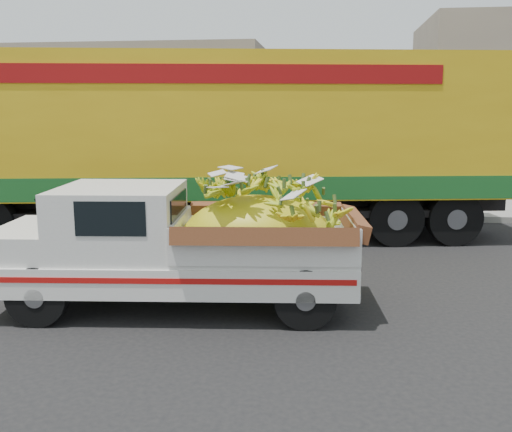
# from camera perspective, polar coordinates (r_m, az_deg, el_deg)

# --- Properties ---
(ground) EXTENTS (100.00, 100.00, 0.00)m
(ground) POSITION_cam_1_polar(r_m,az_deg,el_deg) (7.92, -19.67, -9.95)
(ground) COLOR black
(ground) RESTS_ON ground
(curb) EXTENTS (60.00, 0.25, 0.15)m
(curb) POSITION_cam_1_polar(r_m,az_deg,el_deg) (14.93, -6.36, 0.38)
(curb) COLOR gray
(curb) RESTS_ON ground
(sidewalk) EXTENTS (60.00, 4.00, 0.14)m
(sidewalk) POSITION_cam_1_polar(r_m,az_deg,el_deg) (16.95, -4.70, 1.61)
(sidewalk) COLOR gray
(sidewalk) RESTS_ON ground
(building_left) EXTENTS (18.00, 6.00, 5.00)m
(building_left) POSITION_cam_1_polar(r_m,az_deg,el_deg) (25.07, -20.30, 9.46)
(building_left) COLOR gray
(building_left) RESTS_ON ground
(pickup_truck) EXTENTS (4.95, 2.22, 1.68)m
(pickup_truck) POSITION_cam_1_polar(r_m,az_deg,el_deg) (7.80, -5.31, -2.74)
(pickup_truck) COLOR black
(pickup_truck) RESTS_ON ground
(semi_trailer) EXTENTS (12.08, 4.58, 3.80)m
(semi_trailer) POSITION_cam_1_polar(r_m,az_deg,el_deg) (12.06, -3.49, 7.82)
(semi_trailer) COLOR black
(semi_trailer) RESTS_ON ground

